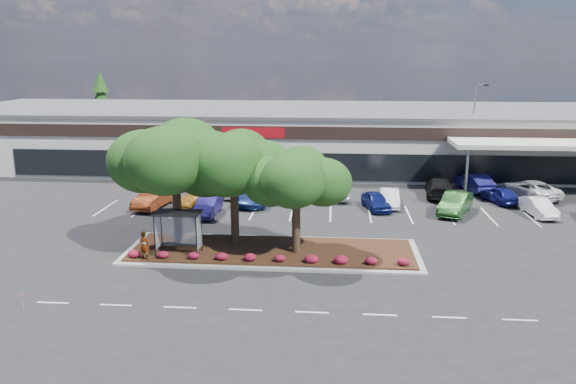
# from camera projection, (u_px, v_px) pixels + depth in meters

# --- Properties ---
(ground) EXTENTS (160.00, 160.00, 0.00)m
(ground) POSITION_uv_depth(u_px,v_px,m) (300.00, 279.00, 30.57)
(ground) COLOR black
(ground) RESTS_ON ground
(retail_store) EXTENTS (80.40, 25.20, 6.25)m
(retail_store) POSITION_uv_depth(u_px,v_px,m) (320.00, 136.00, 62.65)
(retail_store) COLOR beige
(retail_store) RESTS_ON ground
(landscape_island) EXTENTS (18.00, 6.00, 0.26)m
(landscape_island) POSITION_uv_depth(u_px,v_px,m) (272.00, 251.00, 34.57)
(landscape_island) COLOR gray
(landscape_island) RESTS_ON ground
(lane_markings) EXTENTS (33.12, 20.06, 0.01)m
(lane_markings) POSITION_uv_depth(u_px,v_px,m) (307.00, 224.00, 40.67)
(lane_markings) COLOR silver
(lane_markings) RESTS_ON ground
(shrub_row) EXTENTS (17.00, 0.80, 0.50)m
(shrub_row) POSITION_uv_depth(u_px,v_px,m) (268.00, 257.00, 32.45)
(shrub_row) COLOR maroon
(shrub_row) RESTS_ON landscape_island
(bus_shelter) EXTENTS (2.75, 1.55, 2.59)m
(bus_shelter) POSITION_uv_depth(u_px,v_px,m) (179.00, 220.00, 33.49)
(bus_shelter) COLOR black
(bus_shelter) RESTS_ON landscape_island
(island_tree_west) EXTENTS (7.20, 7.20, 7.89)m
(island_tree_west) POSITION_uv_depth(u_px,v_px,m) (176.00, 183.00, 34.58)
(island_tree_west) COLOR #103712
(island_tree_west) RESTS_ON landscape_island
(island_tree_mid) EXTENTS (6.60, 6.60, 7.32)m
(island_tree_mid) POSITION_uv_depth(u_px,v_px,m) (234.00, 186.00, 35.04)
(island_tree_mid) COLOR #103712
(island_tree_mid) RESTS_ON landscape_island
(island_tree_east) EXTENTS (5.80, 5.80, 6.50)m
(island_tree_east) POSITION_uv_depth(u_px,v_px,m) (296.00, 200.00, 33.36)
(island_tree_east) COLOR #103712
(island_tree_east) RESTS_ON landscape_island
(conifer_north_west) EXTENTS (4.40, 4.40, 10.00)m
(conifer_north_west) POSITION_uv_depth(u_px,v_px,m) (102.00, 108.00, 76.36)
(conifer_north_west) COLOR #103712
(conifer_north_west) RESTS_ON ground
(person_waiting) EXTENTS (0.69, 0.53, 1.70)m
(person_waiting) POSITION_uv_depth(u_px,v_px,m) (144.00, 245.00, 32.70)
(person_waiting) COLOR #594C47
(person_waiting) RESTS_ON landscape_island
(light_pole) EXTENTS (1.40, 0.83, 9.31)m
(light_pole) POSITION_uv_depth(u_px,v_px,m) (473.00, 136.00, 55.50)
(light_pole) COLOR gray
(light_pole) RESTS_ON ground
(survey_stake) EXTENTS (0.08, 0.14, 0.92)m
(survey_stake) POSITION_uv_depth(u_px,v_px,m) (23.00, 300.00, 26.59)
(survey_stake) COLOR #A78457
(survey_stake) RESTS_ON ground
(car_0) EXTENTS (2.53, 5.21, 1.64)m
(car_0) POSITION_uv_depth(u_px,v_px,m) (154.00, 197.00, 45.01)
(car_0) COLOR maroon
(car_0) RESTS_ON ground
(car_1) EXTENTS (2.85, 4.25, 1.32)m
(car_1) POSITION_uv_depth(u_px,v_px,m) (198.00, 198.00, 45.48)
(car_1) COLOR brown
(car_1) RESTS_ON ground
(car_2) EXTENTS (1.56, 4.28, 1.40)m
(car_2) POSITION_uv_depth(u_px,v_px,m) (208.00, 206.00, 42.68)
(car_2) COLOR navy
(car_2) RESTS_ON ground
(car_3) EXTENTS (3.81, 5.92, 1.52)m
(car_3) POSITION_uv_depth(u_px,v_px,m) (257.00, 195.00, 45.95)
(car_3) COLOR navy
(car_3) RESTS_ON ground
(car_4) EXTENTS (2.51, 4.30, 1.37)m
(car_4) POSITION_uv_depth(u_px,v_px,m) (376.00, 201.00, 44.35)
(car_4) COLOR navy
(car_4) RESTS_ON ground
(car_5) EXTENTS (1.62, 4.26, 1.39)m
(car_5) POSITION_uv_depth(u_px,v_px,m) (389.00, 198.00, 45.32)
(car_5) COLOR silver
(car_5) RESTS_ON ground
(car_6) EXTENTS (3.60, 5.25, 1.64)m
(car_6) POSITION_uv_depth(u_px,v_px,m) (455.00, 203.00, 43.11)
(car_6) COLOR #194117
(car_6) RESTS_ON ground
(car_7) EXTENTS (1.92, 4.25, 1.35)m
(car_7) POSITION_uv_depth(u_px,v_px,m) (538.00, 207.00, 42.59)
(car_7) COLOR white
(car_7) RESTS_ON ground
(car_9) EXTENTS (2.50, 4.44, 1.38)m
(car_9) POSITION_uv_depth(u_px,v_px,m) (185.00, 180.00, 51.76)
(car_9) COLOR maroon
(car_9) RESTS_ON ground
(car_10) EXTENTS (2.72, 4.76, 1.52)m
(car_10) POSITION_uv_depth(u_px,v_px,m) (232.00, 187.00, 48.57)
(car_10) COLOR #B7B7B7
(car_10) RESTS_ON ground
(car_11) EXTENTS (2.77, 4.27, 1.33)m
(car_11) POSITION_uv_depth(u_px,v_px,m) (281.00, 189.00, 48.24)
(car_11) COLOR navy
(car_11) RESTS_ON ground
(car_12) EXTENTS (2.13, 4.23, 1.38)m
(car_12) POSITION_uv_depth(u_px,v_px,m) (338.00, 191.00, 47.55)
(car_12) COLOR silver
(car_12) RESTS_ON ground
(car_13) EXTENTS (2.10, 4.82, 1.38)m
(car_13) POSITION_uv_depth(u_px,v_px,m) (324.00, 189.00, 48.27)
(car_13) COLOR brown
(car_13) RESTS_ON ground
(car_14) EXTENTS (2.94, 5.88, 1.64)m
(car_14) POSITION_uv_depth(u_px,v_px,m) (440.00, 187.00, 48.36)
(car_14) COLOR black
(car_14) RESTS_ON ground
(car_15) EXTENTS (2.77, 4.36, 1.38)m
(car_15) POSITION_uv_depth(u_px,v_px,m) (500.00, 195.00, 46.30)
(car_15) COLOR #0F125B
(car_15) RESTS_ON ground
(car_16) EXTENTS (2.80, 5.14, 1.61)m
(car_16) POSITION_uv_depth(u_px,v_px,m) (474.00, 182.00, 50.43)
(car_16) COLOR navy
(car_16) RESTS_ON ground
(car_17) EXTENTS (4.58, 6.20, 1.56)m
(car_17) POSITION_uv_depth(u_px,v_px,m) (530.00, 189.00, 47.84)
(car_17) COLOR silver
(car_17) RESTS_ON ground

